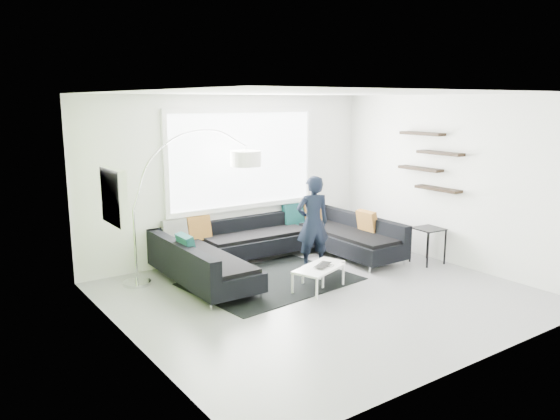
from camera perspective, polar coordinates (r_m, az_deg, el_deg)
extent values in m
plane|color=gray|center=(7.84, 4.46, -8.82)|extent=(5.50, 5.50, 0.00)
cube|color=white|center=(9.51, -5.03, 3.45)|extent=(5.50, 0.04, 2.80)
cube|color=white|center=(5.82, 20.52, -2.31)|extent=(5.50, 0.04, 2.80)
cube|color=white|center=(6.13, -15.61, -1.33)|extent=(0.04, 5.00, 2.80)
cube|color=white|center=(9.45, 17.60, 2.92)|extent=(0.04, 5.00, 2.80)
cube|color=white|center=(7.36, 4.80, 12.09)|extent=(5.50, 5.00, 0.04)
cube|color=#6B9E33|center=(6.13, -15.52, -1.32)|extent=(0.01, 5.00, 2.80)
cube|color=white|center=(9.54, -3.90, 5.31)|extent=(2.96, 0.06, 1.68)
cube|color=white|center=(6.67, -16.87, 1.36)|extent=(0.12, 0.66, 0.66)
cube|color=black|center=(9.58, 15.40, 4.95)|extent=(0.20, 1.24, 0.95)
cube|color=black|center=(8.97, -0.01, -4.86)|extent=(3.74, 2.34, 0.39)
cube|color=black|center=(8.88, -0.01, -2.75)|extent=(3.74, 2.34, 0.29)
cube|color=brown|center=(8.87, -0.01, -2.38)|extent=(3.32, 0.24, 0.41)
cube|color=black|center=(8.35, -0.87, -7.47)|extent=(2.58, 2.00, 0.01)
cube|color=silver|center=(8.18, 4.34, -6.74)|extent=(1.16, 0.90, 0.33)
cube|color=black|center=(9.53, 15.17, -3.61)|extent=(0.48, 0.48, 0.61)
imported|color=black|center=(8.83, 3.44, -1.33)|extent=(0.76, 0.68, 1.53)
imported|color=black|center=(7.98, 4.85, -5.85)|extent=(0.58, 0.55, 0.03)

